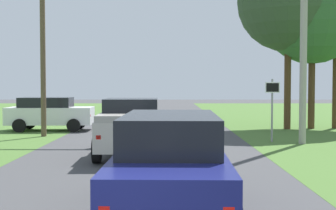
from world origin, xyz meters
TOP-DOWN VIEW (x-y plane):
  - ground_plane at (0.00, 9.79)m, footprint 120.00×120.00m
  - red_suv_near at (0.85, 4.30)m, footprint 2.19×5.03m
  - pickup_truck_lead at (-0.41, 11.58)m, footprint 2.27×4.97m
  - traffic_light at (-3.36, 17.39)m, footprint 6.63×0.40m
  - keep_moving_sign at (5.15, 15.34)m, footprint 0.60×0.09m
  - oak_tree_right at (7.23, 20.96)m, footprint 5.46×5.46m
  - crossing_suv_far at (-5.36, 20.11)m, footprint 4.41×2.13m
  - utility_pole_right at (6.24, 14.71)m, footprint 0.28×0.28m
  - extra_tree_2 at (8.60, 21.19)m, footprint 5.51×5.51m

SIDE VIEW (x-z plane):
  - ground_plane at x=0.00m, z-range 0.00..0.00m
  - crossing_suv_far at x=-5.36m, z-range 0.05..1.78m
  - red_suv_near at x=0.85m, z-range 0.05..1.91m
  - pickup_truck_lead at x=-0.41m, z-range 0.02..1.95m
  - keep_moving_sign at x=5.15m, z-range 0.36..2.99m
  - utility_pole_right at x=6.24m, z-range 0.00..9.04m
  - traffic_light at x=-3.36m, z-range 1.24..9.64m
  - extra_tree_2 at x=8.60m, z-range 1.74..10.77m
  - oak_tree_right at x=7.23m, z-range 2.06..11.68m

